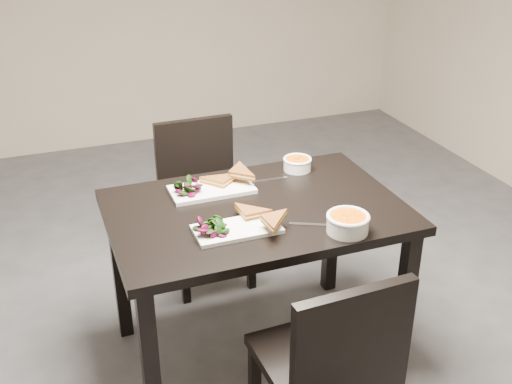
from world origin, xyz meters
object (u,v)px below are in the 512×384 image
Objects in this scene: plate_far at (212,189)px; soup_bowl_far at (297,163)px; chair_near at (332,362)px; plate_near at (237,229)px; soup_bowl_near at (348,222)px; table at (256,228)px; chair_far at (202,192)px.

plate_far is 0.45m from soup_bowl_far.
chair_near reaches higher than plate_near.
plate_far is (-0.38, 0.52, -0.03)m from soup_bowl_near.
table is 1.41× the size of chair_near.
chair_far is at bearing 105.12° from soup_bowl_near.
chair_near is 0.61m from plate_near.
chair_near is at bearing -80.22° from plate_far.
table is 0.43m from soup_bowl_near.
plate_far is (-0.15, 0.88, 0.27)m from chair_near.
plate_far is (0.01, 0.36, 0.00)m from plate_near.
soup_bowl_far reaches higher than plate_near.
soup_bowl_near reaches higher than plate_far.
plate_near is at bearing -135.47° from soup_bowl_far.
chair_far is 2.37× the size of plate_far.
soup_bowl_far is at bearing 42.31° from table.
plate_near is at bearing 158.73° from soup_bowl_near.
plate_far is at bearing 88.52° from plate_near.
soup_bowl_near is at bearing -50.46° from table.
chair_near is 1.42m from chair_far.
plate_near is 0.92× the size of plate_far.
table is at bearing -137.69° from soup_bowl_far.
chair_near is 6.41× the size of soup_bowl_far.
chair_near reaches higher than soup_bowl_near.
chair_near is at bearing -87.91° from table.
chair_near and chair_far have the same top height.
table is at bearing -88.56° from chair_far.
chair_far reaches higher than soup_bowl_far.
soup_bowl_far is (0.45, 0.44, 0.03)m from plate_near.
soup_bowl_far is at bearing 84.73° from soup_bowl_near.
soup_bowl_near is at bearing -53.36° from plate_far.
plate_near is 2.49× the size of soup_bowl_far.
chair_far reaches higher than plate_far.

